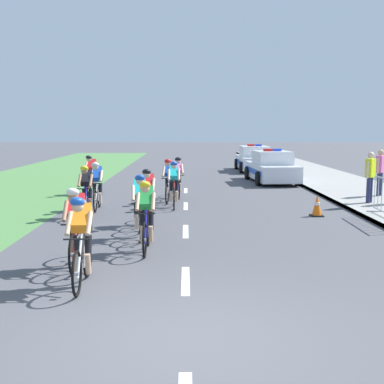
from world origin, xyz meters
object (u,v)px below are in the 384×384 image
object	(u,v)px
cyclist_lead	(81,240)
police_car_second	(254,160)
cyclist_eleventh	(177,177)
traffic_cone_near	(317,206)
cyclist_second	(76,226)
cyclist_fifth	(148,196)
police_car_nearest	(272,168)
cyclist_sixth	(86,190)
spectator_middle	(380,169)
cyclist_eighth	(174,184)
spectator_closest	(370,174)
cyclist_third	(146,215)
cyclist_tenth	(91,174)
cyclist_fourth	(140,205)
cyclist_seventh	(97,185)
cyclist_ninth	(169,180)

from	to	relation	value
cyclist_lead	police_car_second	bearing A→B (deg)	74.96
cyclist_eleventh	traffic_cone_near	xyz separation A→B (m)	(4.16, -3.81, -0.48)
cyclist_second	cyclist_fifth	bearing A→B (deg)	75.59
cyclist_fifth	police_car_nearest	size ratio (longest dim) A/B	0.38
cyclist_sixth	police_car_second	world-z (taller)	police_car_second
cyclist_eleventh	spectator_middle	distance (m)	7.35
spectator_middle	cyclist_eighth	bearing A→B (deg)	-165.78
cyclist_fifth	police_car_nearest	world-z (taller)	police_car_nearest
cyclist_lead	police_car_second	distance (m)	22.19
spectator_closest	spectator_middle	xyz separation A→B (m)	(0.98, 1.67, 0.00)
cyclist_sixth	traffic_cone_near	xyz separation A→B (m)	(6.72, 0.09, -0.48)
cyclist_lead	cyclist_second	size ratio (longest dim) A/B	1.00
cyclist_fifth	spectator_closest	distance (m)	7.69
cyclist_third	cyclist_tenth	size ratio (longest dim) A/B	1.00
cyclist_eighth	cyclist_tenth	distance (m)	4.68
cyclist_fifth	traffic_cone_near	world-z (taller)	cyclist_fifth
cyclist_eleventh	spectator_closest	distance (m)	6.68
cyclist_fifth	cyclist_fourth	bearing A→B (deg)	-92.64
cyclist_third	cyclist_seventh	world-z (taller)	same
cyclist_eleventh	spectator_closest	bearing A→B (deg)	-17.56
cyclist_seventh	cyclist_lead	bearing A→B (deg)	-81.75
cyclist_fifth	cyclist_eighth	world-z (taller)	same
cyclist_second	traffic_cone_near	world-z (taller)	cyclist_second
cyclist_eighth	police_car_second	distance (m)	14.18
cyclist_third	cyclist_tenth	bearing A→B (deg)	107.58
cyclist_fourth	traffic_cone_near	distance (m)	5.67
cyclist_tenth	police_car_second	xyz separation A→B (m)	(7.74, 10.14, -0.11)
cyclist_fifth	cyclist_tenth	world-z (taller)	same
police_car_nearest	cyclist_eighth	bearing A→B (deg)	-120.90
cyclist_sixth	spectator_closest	size ratio (longest dim) A/B	1.03
cyclist_third	cyclist_sixth	bearing A→B (deg)	116.96
cyclist_eleventh	police_car_nearest	size ratio (longest dim) A/B	0.38
police_car_nearest	cyclist_third	bearing A→B (deg)	-110.44
cyclist_second	police_car_nearest	distance (m)	15.49
cyclist_fifth	cyclist_sixth	world-z (taller)	same
cyclist_third	cyclist_fifth	size ratio (longest dim) A/B	1.00
cyclist_seventh	traffic_cone_near	bearing A→B (deg)	-10.27
cyclist_tenth	cyclist_eighth	bearing A→B (deg)	-45.23
cyclist_second	cyclist_sixth	size ratio (longest dim) A/B	1.00
cyclist_third	cyclist_eleventh	distance (m)	7.93
cyclist_fifth	police_car_nearest	xyz separation A→B (m)	(5.07, 10.25, -0.11)
cyclist_lead	cyclist_sixth	size ratio (longest dim) A/B	1.00
cyclist_sixth	cyclist_seventh	distance (m)	1.30
cyclist_second	cyclist_ninth	world-z (taller)	same
cyclist_fourth	cyclist_eighth	world-z (taller)	same
cyclist_fifth	cyclist_second	bearing A→B (deg)	-104.41
cyclist_fifth	cyclist_eleventh	distance (m)	5.10
spectator_closest	spectator_middle	size ratio (longest dim) A/B	1.00
cyclist_second	cyclist_eleventh	xyz separation A→B (m)	(1.73, 9.04, 0.00)
cyclist_third	cyclist_fifth	world-z (taller)	same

